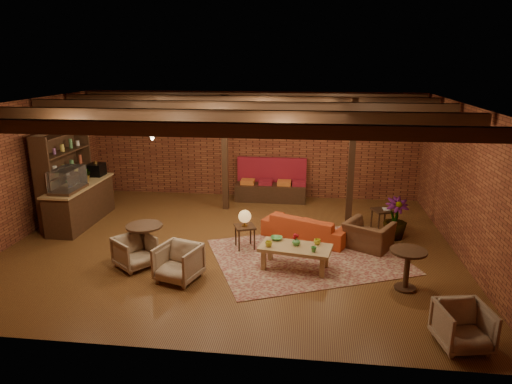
# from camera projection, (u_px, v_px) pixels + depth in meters

# --- Properties ---
(floor) EXTENTS (10.00, 10.00, 0.00)m
(floor) POSITION_uv_depth(u_px,v_px,m) (231.00, 245.00, 10.51)
(floor) COLOR #401D10
(floor) RESTS_ON ground
(ceiling) EXTENTS (10.00, 8.00, 0.02)m
(ceiling) POSITION_uv_depth(u_px,v_px,m) (229.00, 104.00, 9.61)
(ceiling) COLOR black
(ceiling) RESTS_ON wall_back
(wall_back) EXTENTS (10.00, 0.02, 3.20)m
(wall_back) POSITION_uv_depth(u_px,v_px,m) (253.00, 145.00, 13.87)
(wall_back) COLOR maroon
(wall_back) RESTS_ON ground
(wall_front) EXTENTS (10.00, 0.02, 3.20)m
(wall_front) POSITION_uv_depth(u_px,v_px,m) (179.00, 250.00, 6.25)
(wall_front) COLOR maroon
(wall_front) RESTS_ON ground
(wall_left) EXTENTS (0.02, 8.00, 3.20)m
(wall_left) POSITION_uv_depth(u_px,v_px,m) (19.00, 171.00, 10.63)
(wall_left) COLOR maroon
(wall_left) RESTS_ON ground
(wall_right) EXTENTS (0.02, 8.00, 3.20)m
(wall_right) POSITION_uv_depth(u_px,v_px,m) (467.00, 185.00, 9.49)
(wall_right) COLOR maroon
(wall_right) RESTS_ON ground
(ceiling_beams) EXTENTS (9.80, 6.40, 0.22)m
(ceiling_beams) POSITION_uv_depth(u_px,v_px,m) (229.00, 110.00, 9.64)
(ceiling_beams) COLOR black
(ceiling_beams) RESTS_ON ceiling
(ceiling_pipe) EXTENTS (9.60, 0.12, 0.12)m
(ceiling_pipe) POSITION_uv_depth(u_px,v_px,m) (240.00, 112.00, 11.23)
(ceiling_pipe) COLOR black
(ceiling_pipe) RESTS_ON ceiling
(post_left) EXTENTS (0.16, 0.16, 3.20)m
(post_left) POSITION_uv_depth(u_px,v_px,m) (225.00, 154.00, 12.61)
(post_left) COLOR black
(post_left) RESTS_ON ground
(post_right) EXTENTS (0.16, 0.16, 3.20)m
(post_right) POSITION_uv_depth(u_px,v_px,m) (351.00, 161.00, 11.64)
(post_right) COLOR black
(post_right) RESTS_ON ground
(service_counter) EXTENTS (0.80, 2.50, 1.60)m
(service_counter) POSITION_uv_depth(u_px,v_px,m) (80.00, 193.00, 11.71)
(service_counter) COLOR black
(service_counter) RESTS_ON ground
(plant_counter) EXTENTS (0.35, 0.39, 0.30)m
(plant_counter) POSITION_uv_depth(u_px,v_px,m) (86.00, 176.00, 11.77)
(plant_counter) COLOR #337F33
(plant_counter) RESTS_ON service_counter
(shelving_hutch) EXTENTS (0.52, 2.00, 2.40)m
(shelving_hutch) POSITION_uv_depth(u_px,v_px,m) (66.00, 177.00, 11.74)
(shelving_hutch) COLOR black
(shelving_hutch) RESTS_ON ground
(banquette) EXTENTS (2.10, 0.70, 1.00)m
(banquette) POSITION_uv_depth(u_px,v_px,m) (271.00, 184.00, 13.68)
(banquette) COLOR maroon
(banquette) RESTS_ON ground
(service_sign) EXTENTS (0.86, 0.06, 0.30)m
(service_sign) POSITION_uv_depth(u_px,v_px,m) (270.00, 125.00, 12.73)
(service_sign) COLOR orange
(service_sign) RESTS_ON ceiling
(ceiling_spotlights) EXTENTS (6.40, 4.40, 0.28)m
(ceiling_spotlights) POSITION_uv_depth(u_px,v_px,m) (229.00, 120.00, 9.71)
(ceiling_spotlights) COLOR black
(ceiling_spotlights) RESTS_ON ceiling
(rug) EXTENTS (4.72, 4.23, 0.01)m
(rug) POSITION_uv_depth(u_px,v_px,m) (308.00, 256.00, 9.88)
(rug) COLOR maroon
(rug) RESTS_ON floor
(sofa) EXTENTS (2.19, 1.58, 0.60)m
(sofa) POSITION_uv_depth(u_px,v_px,m) (306.00, 227.00, 10.77)
(sofa) COLOR #A53617
(sofa) RESTS_ON floor
(coffee_table) EXTENTS (1.53, 0.95, 0.74)m
(coffee_table) POSITION_uv_depth(u_px,v_px,m) (295.00, 249.00, 9.21)
(coffee_table) COLOR olive
(coffee_table) RESTS_ON floor
(side_table_lamp) EXTENTS (0.56, 0.56, 0.90)m
(side_table_lamp) POSITION_uv_depth(u_px,v_px,m) (245.00, 219.00, 10.14)
(side_table_lamp) COLOR black
(side_table_lamp) RESTS_ON floor
(round_table_left) EXTENTS (0.76, 0.76, 0.79)m
(round_table_left) POSITION_uv_depth(u_px,v_px,m) (145.00, 236.00, 9.57)
(round_table_left) COLOR black
(round_table_left) RESTS_ON floor
(armchair_a) EXTENTS (0.96, 0.97, 0.73)m
(armchair_a) POSITION_uv_depth(u_px,v_px,m) (135.00, 250.00, 9.30)
(armchair_a) COLOR #C5B298
(armchair_a) RESTS_ON floor
(armchair_b) EXTENTS (0.93, 0.90, 0.78)m
(armchair_b) POSITION_uv_depth(u_px,v_px,m) (178.00, 261.00, 8.76)
(armchair_b) COLOR #C5B298
(armchair_b) RESTS_ON floor
(armchair_right) EXTENTS (1.15, 1.03, 0.85)m
(armchair_right) POSITION_uv_depth(u_px,v_px,m) (369.00, 231.00, 10.18)
(armchair_right) COLOR brown
(armchair_right) RESTS_ON floor
(side_table_book) EXTENTS (0.60, 0.60, 0.54)m
(side_table_book) POSITION_uv_depth(u_px,v_px,m) (383.00, 211.00, 11.36)
(side_table_book) COLOR black
(side_table_book) RESTS_ON floor
(round_table_right) EXTENTS (0.67, 0.67, 0.78)m
(round_table_right) POSITION_uv_depth(u_px,v_px,m) (407.00, 263.00, 8.35)
(round_table_right) COLOR black
(round_table_right) RESTS_ON floor
(armchair_far) EXTENTS (0.82, 0.79, 0.73)m
(armchair_far) POSITION_uv_depth(u_px,v_px,m) (463.00, 324.00, 6.70)
(armchair_far) COLOR #C5B298
(armchair_far) RESTS_ON floor
(plant_tall) EXTENTS (1.89, 1.89, 2.99)m
(plant_tall) POSITION_uv_depth(u_px,v_px,m) (399.00, 178.00, 10.48)
(plant_tall) COLOR #4C7F4C
(plant_tall) RESTS_ON floor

